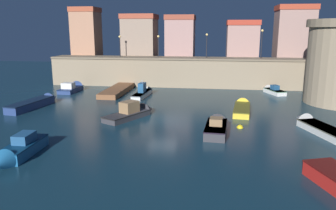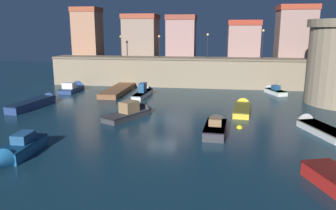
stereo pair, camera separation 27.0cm
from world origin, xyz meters
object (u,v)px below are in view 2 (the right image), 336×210
(moored_boat_5, at_px, (242,107))
(moored_boat_7, at_px, (273,90))
(moored_boat_0, at_px, (216,126))
(moored_boat_3, at_px, (74,88))
(moored_boat_2, at_px, (314,126))
(mooring_buoy_0, at_px, (239,128))
(moored_boat_9, at_px, (37,102))
(quay_lamp_1, at_px, (159,42))
(moored_boat_1, at_px, (17,150))
(quay_lamp_3, at_px, (263,39))
(moored_boat_6, at_px, (134,112))
(quay_lamp_2, at_px, (208,42))
(quay_lamp_0, at_px, (121,42))
(moored_boat_4, at_px, (145,92))

(moored_boat_5, xyz_separation_m, moored_boat_7, (4.37, 9.85, 0.01))
(moored_boat_0, distance_m, moored_boat_5, 7.66)
(moored_boat_3, distance_m, moored_boat_5, 22.45)
(moored_boat_2, height_order, mooring_buoy_0, moored_boat_2)
(moored_boat_9, bearing_deg, moored_boat_2, -91.58)
(moored_boat_9, bearing_deg, quay_lamp_1, -26.88)
(moored_boat_1, distance_m, mooring_buoy_0, 16.53)
(mooring_buoy_0, bearing_deg, quay_lamp_3, 78.93)
(moored_boat_1, height_order, moored_boat_5, moored_boat_1)
(moored_boat_6, relative_size, moored_boat_9, 0.81)
(moored_boat_6, distance_m, moored_boat_7, 19.80)
(quay_lamp_3, bearing_deg, quay_lamp_2, 180.00)
(quay_lamp_0, bearing_deg, moored_boat_5, -39.69)
(moored_boat_4, bearing_deg, moored_boat_1, 174.15)
(quay_lamp_1, xyz_separation_m, mooring_buoy_0, (10.08, -19.58, -6.04))
(quay_lamp_3, xyz_separation_m, moored_boat_3, (-24.25, -5.56, -6.13))
(moored_boat_2, relative_size, moored_boat_3, 1.22)
(moored_boat_0, distance_m, moored_boat_1, 14.33)
(quay_lamp_1, distance_m, moored_boat_1, 28.95)
(quay_lamp_2, height_order, moored_boat_4, quay_lamp_2)
(moored_boat_2, xyz_separation_m, moored_boat_5, (-5.25, 5.78, 0.02))
(quay_lamp_1, relative_size, moored_boat_9, 0.40)
(quay_lamp_0, relative_size, quay_lamp_2, 0.90)
(moored_boat_7, bearing_deg, quay_lamp_1, 54.83)
(moored_boat_3, relative_size, moored_boat_6, 0.86)
(quay_lamp_3, xyz_separation_m, moored_boat_6, (-13.21, -17.22, -6.09))
(moored_boat_4, distance_m, mooring_buoy_0, 16.13)
(moored_boat_9, relative_size, mooring_buoy_0, 14.25)
(moored_boat_4, relative_size, mooring_buoy_0, 12.87)
(quay_lamp_2, distance_m, moored_boat_6, 19.11)
(moored_boat_6, height_order, moored_boat_9, moored_boat_6)
(quay_lamp_3, bearing_deg, moored_boat_2, -83.97)
(quay_lamp_2, height_order, moored_boat_3, quay_lamp_2)
(moored_boat_0, height_order, moored_boat_6, moored_boat_6)
(moored_boat_0, distance_m, moored_boat_6, 8.24)
(moored_boat_5, height_order, mooring_buoy_0, moored_boat_5)
(moored_boat_6, distance_m, mooring_buoy_0, 9.68)
(moored_boat_6, bearing_deg, moored_boat_9, 105.32)
(moored_boat_3, bearing_deg, moored_boat_6, -136.05)
(quay_lamp_3, bearing_deg, moored_boat_3, -167.09)
(quay_lamp_3, xyz_separation_m, moored_boat_9, (-24.22, -14.75, -6.09))
(moored_boat_7, bearing_deg, moored_boat_1, 120.28)
(quay_lamp_0, relative_size, moored_boat_2, 0.46)
(moored_boat_2, distance_m, moored_boat_3, 29.61)
(moored_boat_4, xyz_separation_m, mooring_buoy_0, (10.60, -12.15, -0.43))
(moored_boat_4, height_order, moored_boat_5, moored_boat_4)
(quay_lamp_0, relative_size, quay_lamp_3, 0.77)
(moored_boat_2, bearing_deg, moored_boat_9, 61.01)
(quay_lamp_0, relative_size, moored_boat_4, 0.44)
(quay_lamp_2, distance_m, moored_boat_7, 10.85)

